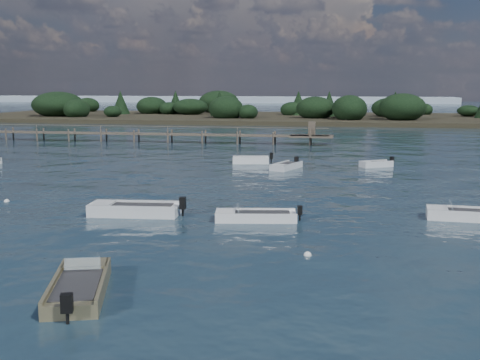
% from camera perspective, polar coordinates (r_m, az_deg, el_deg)
% --- Properties ---
extents(ground, '(400.00, 400.00, 0.00)m').
position_cam_1_polar(ground, '(83.05, 4.56, 4.18)').
color(ground, '#142430').
rests_on(ground, ground).
extents(dinghy_near_olive, '(3.01, 5.01, 1.20)m').
position_cam_1_polar(dinghy_near_olive, '(20.78, -15.00, -10.00)').
color(dinghy_near_olive, '#696246').
rests_on(dinghy_near_olive, ground).
extents(tender_far_grey_b, '(2.99, 2.34, 1.05)m').
position_cam_1_polar(tender_far_grey_b, '(52.28, 12.79, 1.38)').
color(tender_far_grey_b, silver).
rests_on(tender_far_grey_b, ground).
extents(dinghy_mid_grey, '(5.17, 2.17, 1.29)m').
position_cam_1_polar(dinghy_mid_grey, '(32.45, -9.96, -2.99)').
color(dinghy_mid_grey, silver).
rests_on(dinghy_mid_grey, ground).
extents(dinghy_mid_white_b, '(4.69, 1.93, 1.15)m').
position_cam_1_polar(dinghy_mid_white_b, '(33.10, 20.96, -3.26)').
color(dinghy_mid_white_b, silver).
rests_on(dinghy_mid_white_b, ground).
extents(dinghy_mid_white_a, '(4.50, 2.18, 1.03)m').
position_cam_1_polar(dinghy_mid_white_a, '(30.71, 1.49, -3.61)').
color(dinghy_mid_white_a, silver).
rests_on(dinghy_mid_white_a, ground).
extents(tender_far_white, '(3.65, 1.79, 1.22)m').
position_cam_1_polar(tender_far_white, '(53.41, 1.04, 1.78)').
color(tender_far_white, silver).
rests_on(tender_far_white, ground).
extents(dinghy_extra_a, '(2.48, 3.97, 1.06)m').
position_cam_1_polar(dinghy_extra_a, '(49.83, 4.41, 1.21)').
color(dinghy_extra_a, silver).
rests_on(dinghy_extra_a, ground).
extents(buoy_b, '(0.32, 0.32, 0.32)m').
position_cam_1_polar(buoy_b, '(24.66, 6.43, -7.12)').
color(buoy_b, silver).
rests_on(buoy_b, ground).
extents(buoy_c, '(0.32, 0.32, 0.32)m').
position_cam_1_polar(buoy_c, '(38.26, -21.25, -1.93)').
color(buoy_c, silver).
rests_on(buoy_c, ground).
extents(jetty, '(64.50, 3.20, 3.40)m').
position_cam_1_polar(jetty, '(76.73, -12.81, 4.34)').
color(jetty, brown).
rests_on(jetty, ground).
extents(far_headland, '(190.00, 40.00, 5.80)m').
position_cam_1_polar(far_headland, '(123.57, 18.20, 6.21)').
color(far_headland, black).
rests_on(far_headland, ground).
extents(distant_haze, '(280.00, 20.00, 2.40)m').
position_cam_1_polar(distant_haze, '(270.92, -11.03, 7.29)').
color(distant_haze, '#8E9FB0').
rests_on(distant_haze, ground).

